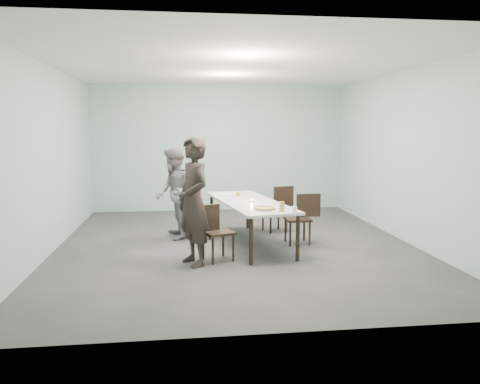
{
  "coord_description": "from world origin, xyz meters",
  "views": [
    {
      "loc": [
        -0.91,
        -7.77,
        2.01
      ],
      "look_at": [
        0.0,
        -0.58,
        1.0
      ],
      "focal_mm": 35.0,
      "sensor_mm": 36.0,
      "label": 1
    }
  ],
  "objects": [
    {
      "name": "chair_far_left",
      "position": [
        -0.67,
        0.58,
        0.5
      ],
      "size": [
        0.61,
        0.42,
        0.87
      ],
      "rotation": [
        0.0,
        0.0,
        -0.0
      ],
      "color": "black",
      "rests_on": "ground"
    },
    {
      "name": "beer_glass",
      "position": [
        0.58,
        -0.99,
        0.82
      ],
      "size": [
        0.08,
        0.08,
        0.15
      ],
      "primitive_type": "cylinder",
      "color": "#B88D28",
      "rests_on": "table"
    },
    {
      "name": "amber_tumbler",
      "position": [
        0.12,
        0.64,
        0.79
      ],
      "size": [
        0.07,
        0.07,
        0.08
      ],
      "primitive_type": "cylinder",
      "color": "#B88D28",
      "rests_on": "table"
    },
    {
      "name": "side_plate",
      "position": [
        0.5,
        -0.36,
        0.76
      ],
      "size": [
        0.18,
        0.18,
        0.01
      ],
      "primitive_type": "cylinder",
      "color": "white",
      "rests_on": "table"
    },
    {
      "name": "tealight",
      "position": [
        0.26,
        -0.08,
        0.77
      ],
      "size": [
        0.06,
        0.06,
        0.05
      ],
      "color": "silver",
      "rests_on": "table"
    },
    {
      "name": "chair_far_right",
      "position": [
        0.95,
        1.0,
        0.5
      ],
      "size": [
        0.65,
        0.52,
        0.87
      ],
      "rotation": [
        0.0,
        0.0,
        3.41
      ],
      "color": "black",
      "rests_on": "ground"
    },
    {
      "name": "water_tumbler",
      "position": [
        0.76,
        -1.08,
        0.8
      ],
      "size": [
        0.08,
        0.08,
        0.09
      ],
      "primitive_type": "cylinder",
      "color": "silver",
      "rests_on": "table"
    },
    {
      "name": "menu",
      "position": [
        0.01,
        0.96,
        0.75
      ],
      "size": [
        0.33,
        0.27,
        0.01
      ],
      "primitive_type": "cube",
      "rotation": [
        0.0,
        0.0,
        0.17
      ],
      "color": "silver",
      "rests_on": "table"
    },
    {
      "name": "chair_near_right",
      "position": [
        1.15,
        -0.03,
        0.5
      ],
      "size": [
        0.61,
        0.43,
        0.87
      ],
      "rotation": [
        0.0,
        0.0,
        3.16
      ],
      "color": "black",
      "rests_on": "ground"
    },
    {
      "name": "diner_near",
      "position": [
        -0.74,
        -1.05,
        0.94
      ],
      "size": [
        0.69,
        0.81,
        1.88
      ],
      "primitive_type": "imported",
      "rotation": [
        0.0,
        0.0,
        -1.15
      ],
      "color": "black",
      "rests_on": "ground"
    },
    {
      "name": "room_shell",
      "position": [
        0.0,
        0.0,
        2.03
      ],
      "size": [
        6.02,
        7.02,
        3.01
      ],
      "color": "#99C0B8",
      "rests_on": "ground"
    },
    {
      "name": "pizza",
      "position": [
        0.35,
        -0.82,
        0.77
      ],
      "size": [
        0.34,
        0.34,
        0.04
      ],
      "color": "white",
      "rests_on": "table"
    },
    {
      "name": "ground",
      "position": [
        0.0,
        0.0,
        0.0
      ],
      "size": [
        7.0,
        7.0,
        0.0
      ],
      "primitive_type": "plane",
      "color": "#333335",
      "rests_on": "ground"
    },
    {
      "name": "diner_far",
      "position": [
        -1.05,
        0.62,
        0.83
      ],
      "size": [
        0.73,
        0.88,
        1.66
      ],
      "primitive_type": "imported",
      "rotation": [
        0.0,
        0.0,
        -1.44
      ],
      "color": "slate",
      "rests_on": "ground"
    },
    {
      "name": "chair_near_left",
      "position": [
        -0.45,
        -0.91,
        0.5
      ],
      "size": [
        0.65,
        0.54,
        0.87
      ],
      "rotation": [
        0.0,
        0.0,
        0.37
      ],
      "color": "black",
      "rests_on": "ground"
    },
    {
      "name": "table",
      "position": [
        0.24,
        0.06,
        0.69
      ],
      "size": [
        1.33,
        2.72,
        0.75
      ],
      "rotation": [
        0.0,
        0.0,
        0.17
      ],
      "color": "white",
      "rests_on": "ground"
    }
  ]
}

